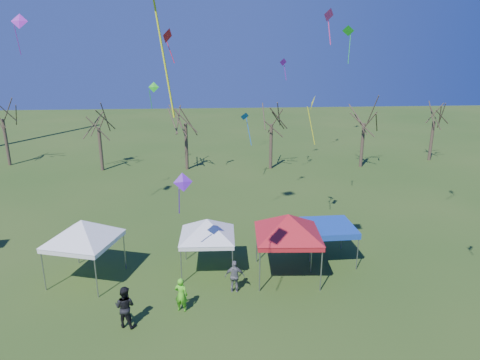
# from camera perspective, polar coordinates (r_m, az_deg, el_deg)

# --- Properties ---
(ground) EXTENTS (140.00, 140.00, 0.00)m
(ground) POSITION_cam_1_polar(r_m,az_deg,el_deg) (20.85, -3.13, -16.82)
(ground) COLOR #294A18
(ground) RESTS_ON ground
(tree_0) EXTENTS (3.83, 3.83, 8.44)m
(tree_0) POSITION_cam_1_polar(r_m,az_deg,el_deg) (49.47, -29.38, 9.03)
(tree_0) COLOR #3D2D21
(tree_0) RESTS_ON ground
(tree_1) EXTENTS (3.42, 3.42, 7.54)m
(tree_1) POSITION_cam_1_polar(r_m,az_deg,el_deg) (43.63, -18.53, 8.59)
(tree_1) COLOR #3D2D21
(tree_1) RESTS_ON ground
(tree_2) EXTENTS (3.71, 3.71, 8.18)m
(tree_2) POSITION_cam_1_polar(r_m,az_deg,el_deg) (42.06, -7.36, 9.72)
(tree_2) COLOR #3D2D21
(tree_2) RESTS_ON ground
(tree_3) EXTENTS (3.59, 3.59, 7.91)m
(tree_3) POSITION_cam_1_polar(r_m,az_deg,el_deg) (42.17, 4.26, 9.55)
(tree_3) COLOR #3D2D21
(tree_3) RESTS_ON ground
(tree_4) EXTENTS (3.58, 3.58, 7.89)m
(tree_4) POSITION_cam_1_polar(r_m,az_deg,el_deg) (44.49, 16.39, 9.28)
(tree_4) COLOR #3D2D21
(tree_4) RESTS_ON ground
(tree_5) EXTENTS (3.39, 3.39, 7.46)m
(tree_5) POSITION_cam_1_polar(r_m,az_deg,el_deg) (49.88, 24.67, 8.83)
(tree_5) COLOR #3D2D21
(tree_5) RESTS_ON ground
(tent_white_west) EXTENTS (4.20, 4.20, 3.87)m
(tent_white_west) POSITION_cam_1_polar(r_m,az_deg,el_deg) (23.17, -20.36, -5.55)
(tent_white_west) COLOR gray
(tent_white_west) RESTS_ON ground
(tent_white_mid) EXTENTS (3.98, 3.98, 3.51)m
(tent_white_mid) POSITION_cam_1_polar(r_m,az_deg,el_deg) (22.75, -4.42, -5.69)
(tent_white_mid) COLOR gray
(tent_white_mid) RESTS_ON ground
(tent_red) EXTENTS (4.61, 4.61, 4.07)m
(tent_red) POSITION_cam_1_polar(r_m,az_deg,el_deg) (22.15, 6.45, -5.13)
(tent_red) COLOR gray
(tent_red) RESTS_ON ground
(tent_blue) EXTENTS (2.82, 2.82, 2.16)m
(tent_blue) POSITION_cam_1_polar(r_m,az_deg,el_deg) (24.67, 11.73, -6.26)
(tent_blue) COLOR gray
(tent_blue) RESTS_ON ground
(person_dark) EXTENTS (1.10, 0.97, 1.91)m
(person_dark) POSITION_cam_1_polar(r_m,az_deg,el_deg) (19.91, -15.09, -16.00)
(person_dark) COLOR black
(person_dark) RESTS_ON ground
(person_grey) EXTENTS (1.01, 0.47, 1.68)m
(person_grey) POSITION_cam_1_polar(r_m,az_deg,el_deg) (21.69, -0.71, -12.72)
(person_grey) COLOR slate
(person_grey) RESTS_ON ground
(person_green) EXTENTS (0.70, 0.56, 1.67)m
(person_green) POSITION_cam_1_polar(r_m,az_deg,el_deg) (20.46, -7.85, -14.90)
(person_green) COLOR #54D422
(person_green) RESTS_ON ground
(kite_12) EXTENTS (1.21, 1.00, 3.28)m
(kite_12) POSITION_cam_1_polar(r_m,az_deg,el_deg) (40.58, 14.24, 18.67)
(kite_12) COLOR green
(kite_12) RESTS_ON ground
(kite_2) EXTENTS (1.32, 0.74, 3.17)m
(kite_2) POSITION_cam_1_polar(r_m,az_deg,el_deg) (39.70, -27.37, 18.28)
(kite_2) COLOR purple
(kite_2) RESTS_ON ground
(kite_18) EXTENTS (0.89, 0.74, 2.15)m
(kite_18) POSITION_cam_1_polar(r_m,az_deg,el_deg) (27.98, 11.72, 20.68)
(kite_18) COLOR #FF388C
(kite_18) RESTS_ON ground
(kite_22) EXTENTS (1.13, 1.05, 2.96)m
(kite_22) POSITION_cam_1_polar(r_m,az_deg,el_deg) (37.58, 0.65, 8.37)
(kite_22) COLOR blue
(kite_22) RESTS_ON ground
(kite_13) EXTENTS (0.92, 0.66, 2.32)m
(kite_13) POSITION_cam_1_polar(r_m,az_deg,el_deg) (37.80, -11.47, 11.97)
(kite_13) COLOR green
(kite_13) RESTS_ON ground
(kite_11) EXTENTS (1.07, 1.32, 2.69)m
(kite_11) POSITION_cam_1_polar(r_m,az_deg,el_deg) (35.83, -9.70, 18.43)
(kite_11) COLOR red
(kite_11) RESTS_ON ground
(kite_1) EXTENTS (0.91, 0.53, 1.94)m
(kite_1) POSITION_cam_1_polar(r_m,az_deg,el_deg) (19.01, -7.63, -0.38)
(kite_1) COLOR #621BC0
(kite_1) RESTS_ON ground
(kite_17) EXTENTS (0.65, 1.04, 3.07)m
(kite_17) POSITION_cam_1_polar(r_m,az_deg,el_deg) (26.14, 9.60, 9.97)
(kite_17) COLOR yellow
(kite_17) RESTS_ON ground
(kite_19) EXTENTS (0.76, 0.59, 1.92)m
(kite_19) POSITION_cam_1_polar(r_m,az_deg,el_deg) (39.23, 5.78, 15.30)
(kite_19) COLOR #7617A1
(kite_19) RESTS_ON ground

